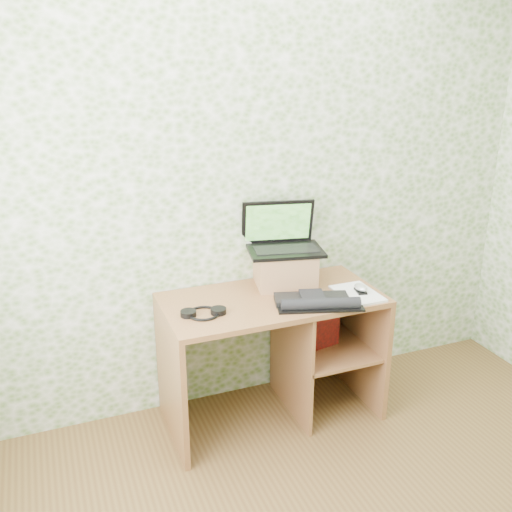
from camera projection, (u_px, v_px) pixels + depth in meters
name	position (u px, v px, depth m)	size (l,w,h in m)	color
wall_back	(252.00, 187.00, 3.20)	(3.50, 3.50, 0.00)	silver
desk	(282.00, 336.00, 3.26)	(1.20, 0.60, 0.75)	brown
riser	(285.00, 268.00, 3.26)	(0.33, 0.27, 0.20)	#8C603E
laptop	(282.00, 239.00, 3.24)	(0.46, 0.37, 0.28)	black
keyboard	(316.00, 301.00, 3.01)	(0.46, 0.34, 0.06)	black
headphones	(203.00, 313.00, 2.91)	(0.23, 0.20, 0.03)	black
notepad	(357.00, 294.00, 3.15)	(0.20, 0.29, 0.01)	silver
mouse	(361.00, 289.00, 3.15)	(0.06, 0.10, 0.03)	silver
pen	(360.00, 289.00, 3.18)	(0.01, 0.01, 0.13)	black
red_box	(316.00, 321.00, 3.28)	(0.28, 0.09, 0.33)	#9F120E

